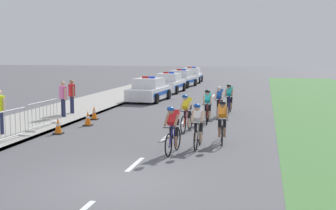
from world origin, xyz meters
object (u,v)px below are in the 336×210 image
police_car_second (169,84)px  traffic_cone_near (58,126)px  spectator_middle (72,94)px  crowd_barrier_front (5,127)px  police_car_nearest (149,90)px  cyclist_second (198,125)px  traffic_cone_far (88,119)px  cyclist_seventh (229,98)px  police_car_furthest (192,76)px  cyclist_fourth (187,112)px  police_car_third (182,79)px  cyclist_lead (173,129)px  traffic_cone_mid (94,113)px  cyclist_third (222,121)px  cyclist_sixth (219,101)px  cyclist_fifth (208,106)px  crowd_barrier_middle (43,115)px  spectator_back (63,96)px

police_car_second → traffic_cone_near: bearing=-91.9°
traffic_cone_near → spectator_middle: (-1.55, 4.75, 0.77)m
police_car_second → crowd_barrier_front: 20.19m
police_car_nearest → police_car_second: same height
cyclist_second → traffic_cone_far: bearing=147.2°
cyclist_seventh → traffic_cone_near: 9.40m
police_car_furthest → spectator_middle: size_ratio=2.68×
cyclist_fourth → cyclist_seventh: bearing=77.6°
cyclist_seventh → traffic_cone_near: size_ratio=2.69×
cyclist_fourth → police_car_third: size_ratio=0.38×
cyclist_fourth → police_car_nearest: (-4.22, 10.28, -0.11)m
cyclist_lead → cyclist_second: bearing=54.8°
cyclist_second → police_car_furthest: police_car_furthest is taller
cyclist_fourth → traffic_cone_mid: cyclist_fourth is taller
cyclist_lead → cyclist_fourth: bearing=93.3°
cyclist_second → police_car_second: 19.86m
cyclist_fourth → spectator_middle: 7.17m
traffic_cone_near → cyclist_seventh: bearing=49.8°
cyclist_third → traffic_cone_near: 6.43m
cyclist_sixth → police_car_third: police_car_third is taller
traffic_cone_near → police_car_third: bearing=88.5°
cyclist_fifth → traffic_cone_mid: 5.37m
police_car_furthest → spectator_middle: bearing=-95.1°
cyclist_third → cyclist_fifth: same height
traffic_cone_far → cyclist_fifth: bearing=19.5°
police_car_nearest → police_car_furthest: bearing=90.0°
cyclist_seventh → police_car_furthest: size_ratio=0.38×
cyclist_sixth → cyclist_seventh: 1.52m
cyclist_seventh → police_car_third: (-5.47, 16.01, -0.11)m
cyclist_fifth → police_car_third: bearing=103.8°
cyclist_fourth → police_car_furthest: (-4.22, 27.35, -0.11)m
cyclist_third → traffic_cone_far: (-6.01, 2.43, -0.48)m
police_car_third → crowd_barrier_middle: (-1.53, -22.58, -0.03)m
traffic_cone_far → spectator_middle: size_ratio=0.38×
cyclist_fifth → spectator_middle: bearing=172.3°
cyclist_second → cyclist_sixth: 7.05m
cyclist_second → cyclist_sixth: size_ratio=1.00×
cyclist_seventh → spectator_middle: bearing=-162.4°
cyclist_fourth → traffic_cone_near: size_ratio=2.69×
cyclist_seventh → traffic_cone_far: size_ratio=2.69×
police_car_furthest → cyclist_lead: bearing=-81.9°
cyclist_second → police_car_third: 25.07m
police_car_furthest → traffic_cone_near: size_ratio=7.01×
cyclist_third → spectator_back: size_ratio=1.03×
police_car_third → cyclist_third: bearing=-76.2°
police_car_second → traffic_cone_near: size_ratio=6.95×
cyclist_fifth → crowd_barrier_middle: (-6.30, -3.21, -0.14)m
cyclist_fifth → traffic_cone_near: 6.60m
cyclist_third → traffic_cone_mid: cyclist_third is taller
police_car_third → cyclist_seventh: bearing=-71.1°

